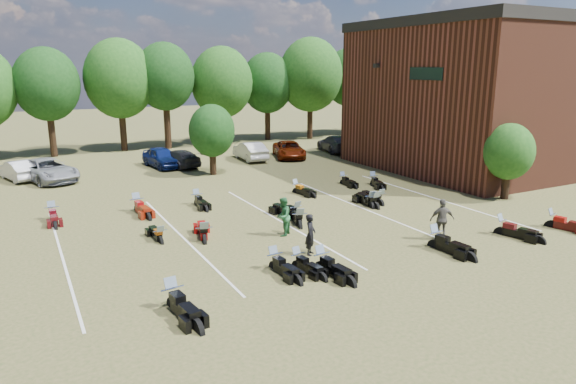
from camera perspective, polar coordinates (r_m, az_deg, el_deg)
ground at (r=24.42m, az=8.85°, el=-4.16°), size 160.00×160.00×0.00m
car_1 at (r=38.99m, az=-27.79°, el=2.17°), size 2.55×4.31×1.34m
car_2 at (r=37.65m, az=-25.15°, el=2.22°), size 4.15×5.93×1.50m
car_3 at (r=39.87m, az=-12.14°, el=3.66°), size 2.94×4.83×1.31m
car_4 at (r=40.04m, az=-13.82°, el=3.77°), size 2.42×4.68×1.52m
car_5 at (r=42.08m, az=-4.23°, el=4.57°), size 1.80×4.55×1.47m
car_6 at (r=43.03m, az=0.11°, el=4.74°), size 3.75×5.40×1.37m
car_7 at (r=46.22m, az=5.29°, el=5.39°), size 3.16×5.48×1.49m
person_black at (r=20.79m, az=2.51°, el=-4.74°), size 0.72×0.73×1.70m
person_green at (r=23.08m, az=-0.56°, el=-2.74°), size 1.09×1.08×1.77m
person_grey at (r=23.54m, az=16.76°, el=-2.94°), size 1.16×0.86×1.83m
motorcycle_0 at (r=17.07m, az=-12.63°, el=-12.46°), size 1.10×2.58×1.39m
motorcycle_1 at (r=19.62m, az=-1.51°, el=-8.55°), size 0.86×2.25×1.23m
motorcycle_2 at (r=19.74m, az=1.06°, el=-8.41°), size 0.93×2.10×1.13m
motorcycle_3 at (r=19.59m, az=3.71°, el=-8.61°), size 0.95×2.40×1.30m
motorcycle_4 at (r=22.68m, az=15.99°, el=-5.95°), size 1.00×2.54×1.39m
motorcycle_5 at (r=25.44m, az=22.57°, el=-4.34°), size 1.31×2.46×1.31m
motorcycle_6 at (r=27.56m, az=27.20°, el=-3.48°), size 1.25×2.36×1.26m
motorcycle_7 at (r=22.74m, az=-9.24°, el=-5.53°), size 1.30×2.51×1.33m
motorcycle_8 at (r=23.05m, az=-13.95°, el=-5.51°), size 0.72×2.02×1.11m
motorcycle_9 at (r=25.72m, az=0.88°, el=-3.06°), size 1.29×2.50×1.33m
motorcycle_10 at (r=24.50m, az=1.31°, el=-3.93°), size 1.45×2.52×1.34m
motorcycle_11 at (r=28.10m, az=9.68°, el=-1.80°), size 0.79×2.39×1.33m
motorcycle_12 at (r=28.20m, az=9.22°, el=-1.72°), size 1.31×2.47×1.31m
motorcycle_13 at (r=28.83m, az=10.18°, el=-1.42°), size 0.82×2.33×1.28m
motorcycle_14 at (r=28.30m, az=-24.66°, el=-2.78°), size 0.74×2.30×1.28m
motorcycle_15 at (r=28.27m, az=-16.37°, el=-2.08°), size 1.00×2.53×1.37m
motorcycle_16 at (r=28.91m, az=-10.08°, el=-1.37°), size 0.71×2.15×1.20m
motorcycle_17 at (r=31.06m, az=0.91°, el=-0.10°), size 1.05×2.16×1.15m
motorcycle_19 at (r=33.61m, az=6.11°, el=0.90°), size 0.74×2.02×1.11m
motorcycle_20 at (r=33.63m, az=9.39°, el=0.79°), size 1.27×2.25×1.20m
brick_building at (r=45.42m, az=25.02°, el=9.88°), size 25.40×15.20×10.70m
tree_line at (r=49.27m, az=-12.93°, el=12.12°), size 56.00×6.00×9.79m
young_tree_near_building at (r=31.73m, az=23.34°, el=4.14°), size 2.80×2.80×4.16m
young_tree_midfield at (r=36.34m, az=-8.46°, el=6.75°), size 3.20×3.20×4.70m
parking_lines at (r=25.31m, az=-0.71°, el=-3.33°), size 20.10×14.00×0.01m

